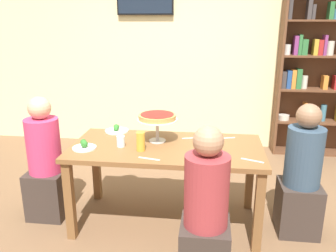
{
  "coord_description": "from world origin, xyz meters",
  "views": [
    {
      "loc": [
        0.36,
        -2.82,
        1.79
      ],
      "look_at": [
        0.0,
        0.1,
        0.89
      ],
      "focal_mm": 37.49,
      "sensor_mm": 36.0,
      "label": 1
    }
  ],
  "objects_px": {
    "cutlery_knife_near": "(252,161)",
    "salad_plate_near_diner": "(117,130)",
    "diner_near_right": "(206,219)",
    "water_glass_clear_near": "(121,141)",
    "salad_plate_far_diner": "(84,146)",
    "cutlery_fork_far": "(149,159)",
    "bookshelf": "(319,70)",
    "salad_plate_spare": "(207,157)",
    "cutlery_fork_near": "(225,138)",
    "dining_table": "(167,156)",
    "diner_head_west": "(46,167)",
    "diner_head_east": "(301,180)",
    "cutlery_knife_far": "(192,138)",
    "deep_dish_pizza_stand": "(157,118)",
    "beer_glass_amber_tall": "(141,141)"
  },
  "relations": [
    {
      "from": "beer_glass_amber_tall",
      "to": "water_glass_clear_near",
      "type": "bearing_deg",
      "value": 158.37
    },
    {
      "from": "water_glass_clear_near",
      "to": "salad_plate_spare",
      "type": "bearing_deg",
      "value": -14.02
    },
    {
      "from": "diner_head_east",
      "to": "water_glass_clear_near",
      "type": "distance_m",
      "value": 1.57
    },
    {
      "from": "salad_plate_near_diner",
      "to": "beer_glass_amber_tall",
      "type": "relative_size",
      "value": 1.42
    },
    {
      "from": "cutlery_knife_near",
      "to": "cutlery_fork_near",
      "type": "bearing_deg",
      "value": 132.62
    },
    {
      "from": "diner_near_right",
      "to": "salad_plate_spare",
      "type": "height_order",
      "value": "diner_near_right"
    },
    {
      "from": "deep_dish_pizza_stand",
      "to": "cutlery_fork_far",
      "type": "height_order",
      "value": "deep_dish_pizza_stand"
    },
    {
      "from": "bookshelf",
      "to": "deep_dish_pizza_stand",
      "type": "xyz_separation_m",
      "value": [
        -1.87,
        -1.9,
        -0.19
      ]
    },
    {
      "from": "dining_table",
      "to": "beer_glass_amber_tall",
      "type": "xyz_separation_m",
      "value": [
        -0.2,
        -0.14,
        0.17
      ]
    },
    {
      "from": "bookshelf",
      "to": "water_glass_clear_near",
      "type": "height_order",
      "value": "bookshelf"
    },
    {
      "from": "bookshelf",
      "to": "cutlery_knife_near",
      "type": "distance_m",
      "value": 2.53
    },
    {
      "from": "salad_plate_near_diner",
      "to": "deep_dish_pizza_stand",
      "type": "bearing_deg",
      "value": -27.94
    },
    {
      "from": "cutlery_fork_near",
      "to": "cutlery_fork_far",
      "type": "bearing_deg",
      "value": 26.17
    },
    {
      "from": "diner_head_east",
      "to": "deep_dish_pizza_stand",
      "type": "xyz_separation_m",
      "value": [
        -1.24,
        0.12,
        0.46
      ]
    },
    {
      "from": "diner_near_right",
      "to": "cutlery_knife_near",
      "type": "relative_size",
      "value": 6.39
    },
    {
      "from": "salad_plate_far_diner",
      "to": "cutlery_fork_far",
      "type": "relative_size",
      "value": 1.12
    },
    {
      "from": "dining_table",
      "to": "cutlery_knife_near",
      "type": "bearing_deg",
      "value": -19.43
    },
    {
      "from": "bookshelf",
      "to": "salad_plate_near_diner",
      "type": "xyz_separation_m",
      "value": [
        -2.31,
        -1.67,
        -0.38
      ]
    },
    {
      "from": "water_glass_clear_near",
      "to": "cutlery_fork_far",
      "type": "xyz_separation_m",
      "value": [
        0.29,
        -0.25,
        -0.04
      ]
    },
    {
      "from": "bookshelf",
      "to": "salad_plate_spare",
      "type": "height_order",
      "value": "bookshelf"
    },
    {
      "from": "deep_dish_pizza_stand",
      "to": "salad_plate_far_diner",
      "type": "relative_size",
      "value": 1.79
    },
    {
      "from": "diner_head_west",
      "to": "cutlery_fork_far",
      "type": "xyz_separation_m",
      "value": [
        1.02,
        -0.29,
        0.25
      ]
    },
    {
      "from": "dining_table",
      "to": "salad_plate_far_diner",
      "type": "distance_m",
      "value": 0.71
    },
    {
      "from": "beer_glass_amber_tall",
      "to": "water_glass_clear_near",
      "type": "height_order",
      "value": "beer_glass_amber_tall"
    },
    {
      "from": "salad_plate_near_diner",
      "to": "cutlery_fork_near",
      "type": "relative_size",
      "value": 1.26
    },
    {
      "from": "salad_plate_near_diner",
      "to": "cutlery_knife_far",
      "type": "xyz_separation_m",
      "value": [
        0.74,
        -0.11,
        -0.01
      ]
    },
    {
      "from": "salad_plate_spare",
      "to": "diner_head_west",
      "type": "bearing_deg",
      "value": 171.24
    },
    {
      "from": "bookshelf",
      "to": "diner_head_east",
      "type": "bearing_deg",
      "value": -107.19
    },
    {
      "from": "salad_plate_near_diner",
      "to": "bookshelf",
      "type": "bearing_deg",
      "value": 35.92
    },
    {
      "from": "cutlery_knife_near",
      "to": "salad_plate_near_diner",
      "type": "bearing_deg",
      "value": 176.87
    },
    {
      "from": "cutlery_knife_near",
      "to": "cutlery_knife_far",
      "type": "height_order",
      "value": "same"
    },
    {
      "from": "diner_near_right",
      "to": "water_glass_clear_near",
      "type": "distance_m",
      "value": 1.04
    },
    {
      "from": "salad_plate_far_diner",
      "to": "cutlery_fork_far",
      "type": "xyz_separation_m",
      "value": [
        0.59,
        -0.16,
        -0.02
      ]
    },
    {
      "from": "dining_table",
      "to": "diner_head_east",
      "type": "xyz_separation_m",
      "value": [
        1.15,
        -0.01,
        -0.15
      ]
    },
    {
      "from": "salad_plate_near_diner",
      "to": "cutlery_knife_far",
      "type": "bearing_deg",
      "value": -8.52
    },
    {
      "from": "diner_head_west",
      "to": "salad_plate_spare",
      "type": "height_order",
      "value": "diner_head_west"
    },
    {
      "from": "cutlery_knife_far",
      "to": "diner_head_west",
      "type": "bearing_deg",
      "value": -5.19
    },
    {
      "from": "water_glass_clear_near",
      "to": "cutlery_knife_near",
      "type": "height_order",
      "value": "water_glass_clear_near"
    },
    {
      "from": "bookshelf",
      "to": "salad_plate_far_diner",
      "type": "distance_m",
      "value": 3.29
    },
    {
      "from": "cutlery_fork_far",
      "to": "deep_dish_pizza_stand",
      "type": "bearing_deg",
      "value": 102.95
    },
    {
      "from": "dining_table",
      "to": "cutlery_knife_far",
      "type": "xyz_separation_m",
      "value": [
        0.2,
        0.23,
        0.1
      ]
    },
    {
      "from": "dining_table",
      "to": "cutlery_knife_near",
      "type": "distance_m",
      "value": 0.75
    },
    {
      "from": "salad_plate_spare",
      "to": "cutlery_fork_near",
      "type": "relative_size",
      "value": 1.24
    },
    {
      "from": "cutlery_fork_near",
      "to": "cutlery_knife_far",
      "type": "relative_size",
      "value": 1.0
    },
    {
      "from": "bookshelf",
      "to": "salad_plate_spare",
      "type": "distance_m",
      "value": 2.7
    },
    {
      "from": "diner_head_west",
      "to": "dining_table",
      "type": "bearing_deg",
      "value": 1.02
    },
    {
      "from": "deep_dish_pizza_stand",
      "to": "cutlery_fork_far",
      "type": "distance_m",
      "value": 0.47
    },
    {
      "from": "cutlery_fork_near",
      "to": "diner_head_west",
      "type": "bearing_deg",
      "value": -7.13
    },
    {
      "from": "deep_dish_pizza_stand",
      "to": "salad_plate_spare",
      "type": "relative_size",
      "value": 1.61
    },
    {
      "from": "diner_head_east",
      "to": "cutlery_fork_near",
      "type": "relative_size",
      "value": 6.39
    }
  ]
}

